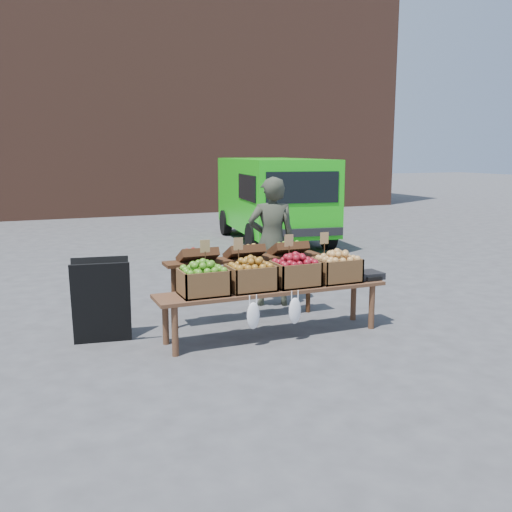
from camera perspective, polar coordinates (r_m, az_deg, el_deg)
name	(u,v)px	position (r m, az deg, el deg)	size (l,w,h in m)	color
ground	(194,347)	(6.29, -6.19, -9.02)	(80.00, 80.00, 0.00)	#49494C
brick_building	(60,62)	(20.97, -18.98, 17.87)	(24.00, 4.00, 10.00)	brown
delivery_van	(273,201)	(13.31, 1.73, 5.56)	(1.97, 4.29, 1.92)	#19C214
vendor	(272,242)	(7.73, 1.59, 1.42)	(0.64, 0.42, 1.76)	#35392B
chalkboard_sign	(101,301)	(6.50, -15.21, -4.34)	(0.62, 0.34, 0.95)	black
back_table	(244,279)	(7.09, -1.17, -2.36)	(2.10, 0.44, 1.04)	#3C2111
display_bench	(273,312)	(6.53, 1.71, -5.62)	(2.70, 0.56, 0.57)	#52321F
crate_golden_apples	(203,282)	(6.13, -5.30, -2.61)	(0.50, 0.40, 0.28)	#357E11
crate_russet_pears	(251,278)	(6.32, -0.54, -2.18)	(0.50, 0.40, 0.28)	#A16115
crate_red_apples	(295,274)	(6.54, 3.93, -1.77)	(0.50, 0.40, 0.28)	maroon
crate_green_apples	(337,270)	(6.80, 8.07, -1.37)	(0.50, 0.40, 0.28)	gold
weighing_scale	(367,275)	(7.05, 11.02, -1.88)	(0.34, 0.30, 0.08)	black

